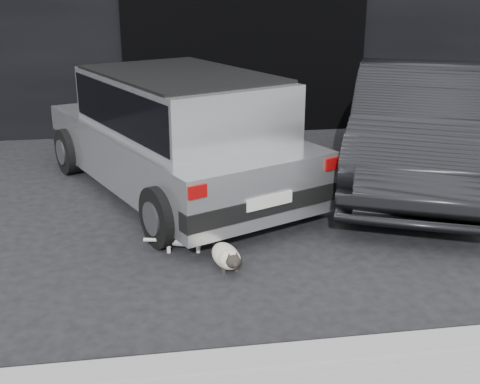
{
  "coord_description": "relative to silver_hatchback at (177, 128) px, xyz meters",
  "views": [
    {
      "loc": [
        -0.64,
        -5.92,
        2.47
      ],
      "look_at": [
        0.19,
        -0.6,
        0.56
      ],
      "focal_mm": 45.0,
      "sensor_mm": 36.0,
      "label": 1
    }
  ],
  "objects": [
    {
      "name": "curb",
      "position": [
        1.31,
        -3.68,
        -0.74
      ],
      "size": [
        18.0,
        0.25,
        0.12
      ],
      "primitive_type": "cube",
      "color": "gray",
      "rests_on": "ground"
    },
    {
      "name": "garage_opening",
      "position": [
        1.31,
        2.91,
        0.5
      ],
      "size": [
        4.0,
        0.1,
        2.6
      ],
      "primitive_type": "cube",
      "color": "black",
      "rests_on": "ground"
    },
    {
      "name": "cat_siamese",
      "position": [
        0.3,
        -2.14,
        -0.69
      ],
      "size": [
        0.3,
        0.69,
        0.24
      ],
      "rotation": [
        0.0,
        0.0,
        3.29
      ],
      "color": "beige",
      "rests_on": "ground"
    },
    {
      "name": "silver_hatchback",
      "position": [
        0.0,
        0.0,
        0.0
      ],
      "size": [
        3.26,
        4.37,
        1.47
      ],
      "rotation": [
        0.0,
        0.0,
        0.42
      ],
      "color": "#B3B6B8",
      "rests_on": "ground"
    },
    {
      "name": "cat_white",
      "position": [
        -0.02,
        -1.7,
        -0.64
      ],
      "size": [
        0.71,
        0.3,
        0.33
      ],
      "rotation": [
        0.0,
        0.0,
        -1.71
      ],
      "color": "silver",
      "rests_on": "ground"
    },
    {
      "name": "second_car",
      "position": [
        3.0,
        -0.06,
        -0.07
      ],
      "size": [
        3.2,
        4.7,
        1.47
      ],
      "primitive_type": "imported",
      "rotation": [
        0.0,
        0.0,
        -0.41
      ],
      "color": "black",
      "rests_on": "ground"
    },
    {
      "name": "ground",
      "position": [
        0.31,
        -1.08,
        -0.8
      ],
      "size": [
        80.0,
        80.0,
        0.0
      ],
      "primitive_type": "plane",
      "color": "black",
      "rests_on": "ground"
    }
  ]
}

